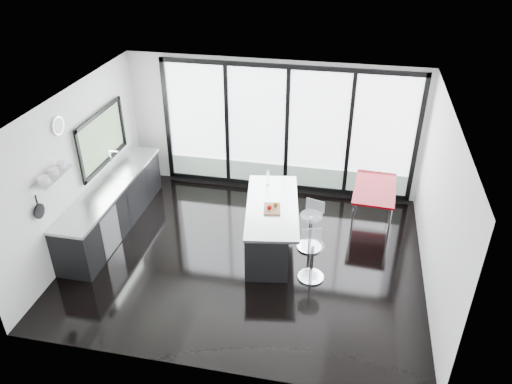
% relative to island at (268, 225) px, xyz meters
% --- Properties ---
extents(floor, '(6.00, 5.00, 0.00)m').
position_rel_island_xyz_m(floor, '(-0.30, -0.39, -0.44)').
color(floor, black).
rests_on(floor, ground).
extents(ceiling, '(6.00, 5.00, 0.00)m').
position_rel_island_xyz_m(ceiling, '(-0.30, -0.39, 2.36)').
color(ceiling, white).
rests_on(ceiling, wall_back).
extents(wall_back, '(6.00, 0.09, 2.80)m').
position_rel_island_xyz_m(wall_back, '(-0.03, 2.07, 0.83)').
color(wall_back, silver).
rests_on(wall_back, ground).
extents(wall_front, '(6.00, 0.00, 2.80)m').
position_rel_island_xyz_m(wall_front, '(-0.30, -2.89, 0.96)').
color(wall_front, silver).
rests_on(wall_front, ground).
extents(wall_left, '(0.26, 5.00, 2.80)m').
position_rel_island_xyz_m(wall_left, '(-3.27, -0.12, 1.12)').
color(wall_left, silver).
rests_on(wall_left, ground).
extents(wall_right, '(0.00, 5.00, 2.80)m').
position_rel_island_xyz_m(wall_right, '(2.70, -0.39, 0.96)').
color(wall_right, silver).
rests_on(wall_right, ground).
extents(counter_cabinets, '(0.69, 3.24, 1.36)m').
position_rel_island_xyz_m(counter_cabinets, '(-2.97, 0.01, 0.03)').
color(counter_cabinets, black).
rests_on(counter_cabinets, floor).
extents(island, '(1.21, 2.22, 1.12)m').
position_rel_island_xyz_m(island, '(0.00, 0.00, 0.00)').
color(island, black).
rests_on(island, floor).
extents(bar_stool_near, '(0.53, 0.53, 0.68)m').
position_rel_island_xyz_m(bar_stool_near, '(0.86, -0.74, -0.10)').
color(bar_stool_near, silver).
rests_on(bar_stool_near, floor).
extents(bar_stool_far, '(0.56, 0.56, 0.71)m').
position_rel_island_xyz_m(bar_stool_far, '(0.75, 0.08, -0.08)').
color(bar_stool_far, silver).
rests_on(bar_stool_far, floor).
extents(red_table, '(0.84, 1.38, 0.72)m').
position_rel_island_xyz_m(red_table, '(1.83, 1.24, -0.08)').
color(red_table, '#700007').
rests_on(red_table, floor).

